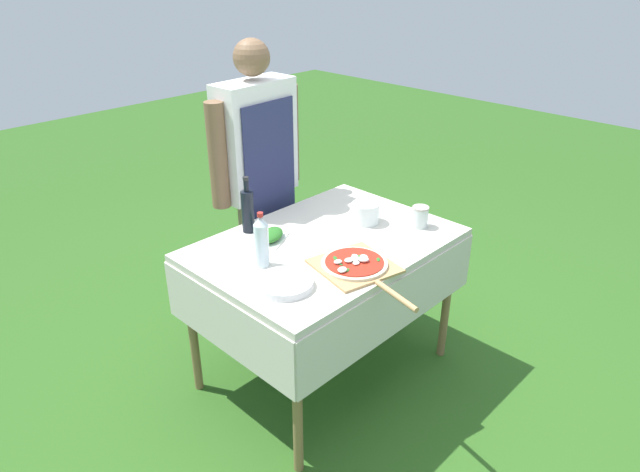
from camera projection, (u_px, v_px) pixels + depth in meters
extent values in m
plane|color=#2D5B1E|center=(325.00, 369.00, 3.05)|extent=(12.00, 12.00, 0.00)
cube|color=beige|center=(325.00, 244.00, 2.71)|extent=(1.21, 0.86, 0.04)
cube|color=beige|center=(396.00, 308.00, 2.51)|extent=(1.21, 0.01, 0.28)
cube|color=beige|center=(267.00, 244.00, 3.05)|extent=(1.21, 0.01, 0.28)
cube|color=beige|center=(225.00, 326.00, 2.39)|extent=(0.01, 0.86, 0.28)
cube|color=beige|center=(401.00, 233.00, 3.17)|extent=(0.01, 0.86, 0.28)
cylinder|color=olive|center=(297.00, 403.00, 2.30)|extent=(0.04, 0.04, 0.74)
cylinder|color=olive|center=(447.00, 298.00, 3.00)|extent=(0.04, 0.04, 0.74)
cylinder|color=olive|center=(192.00, 328.00, 2.76)|extent=(0.04, 0.04, 0.74)
cylinder|color=olive|center=(343.00, 251.00, 3.46)|extent=(0.04, 0.04, 0.74)
cylinder|color=#70604C|center=(272.00, 253.00, 3.37)|extent=(0.12, 0.12, 0.81)
cylinder|color=#70604C|center=(252.00, 263.00, 3.26)|extent=(0.12, 0.12, 0.81)
cube|color=silver|center=(256.00, 139.00, 3.00)|extent=(0.45, 0.21, 0.61)
cube|color=navy|center=(271.00, 184.00, 3.04)|extent=(0.35, 0.02, 0.88)
cylinder|color=brown|center=(290.00, 134.00, 3.18)|extent=(0.09, 0.09, 0.54)
cylinder|color=brown|center=(218.00, 156.00, 2.84)|extent=(0.09, 0.09, 0.54)
sphere|color=brown|center=(251.00, 57.00, 2.81)|extent=(0.19, 0.19, 0.19)
cube|color=tan|center=(354.00, 266.00, 2.48)|extent=(0.38, 0.38, 0.01)
cylinder|color=tan|center=(396.00, 296.00, 2.26)|extent=(0.08, 0.25, 0.02)
cylinder|color=beige|center=(354.00, 263.00, 2.47)|extent=(0.29, 0.29, 0.01)
cylinder|color=#B22819|center=(354.00, 262.00, 2.47)|extent=(0.26, 0.26, 0.00)
ellipsoid|color=white|center=(349.00, 260.00, 2.46)|extent=(0.05, 0.04, 0.02)
ellipsoid|color=white|center=(355.00, 256.00, 2.50)|extent=(0.04, 0.04, 0.01)
ellipsoid|color=white|center=(338.00, 262.00, 2.45)|extent=(0.04, 0.04, 0.02)
ellipsoid|color=white|center=(356.00, 263.00, 2.44)|extent=(0.04, 0.03, 0.01)
ellipsoid|color=white|center=(355.00, 259.00, 2.47)|extent=(0.06, 0.06, 0.02)
ellipsoid|color=white|center=(364.00, 257.00, 2.48)|extent=(0.04, 0.04, 0.02)
ellipsoid|color=white|center=(364.00, 259.00, 2.46)|extent=(0.06, 0.06, 0.02)
ellipsoid|color=white|center=(342.00, 270.00, 2.39)|extent=(0.06, 0.05, 0.02)
ellipsoid|color=#286B23|center=(335.00, 258.00, 2.49)|extent=(0.04, 0.04, 0.00)
ellipsoid|color=#286B23|center=(347.00, 270.00, 2.39)|extent=(0.04, 0.03, 0.00)
ellipsoid|color=#286B23|center=(359.00, 256.00, 2.50)|extent=(0.03, 0.02, 0.00)
ellipsoid|color=#286B23|center=(378.00, 259.00, 2.48)|extent=(0.04, 0.03, 0.00)
ellipsoid|color=#286B23|center=(340.00, 264.00, 2.44)|extent=(0.01, 0.03, 0.00)
ellipsoid|color=#286B23|center=(339.00, 262.00, 2.46)|extent=(0.04, 0.03, 0.00)
cylinder|color=black|center=(248.00, 212.00, 2.75)|extent=(0.06, 0.06, 0.21)
cylinder|color=black|center=(246.00, 186.00, 2.69)|extent=(0.02, 0.02, 0.06)
cylinder|color=#232326|center=(246.00, 178.00, 2.67)|extent=(0.03, 0.03, 0.02)
cylinder|color=silver|center=(262.00, 245.00, 2.45)|extent=(0.06, 0.06, 0.20)
cone|color=silver|center=(260.00, 221.00, 2.40)|extent=(0.06, 0.06, 0.04)
cylinder|color=#B22823|center=(260.00, 215.00, 2.39)|extent=(0.03, 0.03, 0.02)
cube|color=silver|center=(272.00, 240.00, 2.71)|extent=(0.22, 0.19, 0.01)
ellipsoid|color=#286B23|center=(272.00, 235.00, 2.70)|extent=(0.18, 0.16, 0.05)
cylinder|color=silver|center=(366.00, 213.00, 2.86)|extent=(0.14, 0.14, 0.10)
cylinder|color=white|center=(284.00, 286.00, 2.33)|extent=(0.24, 0.24, 0.00)
cylinder|color=white|center=(284.00, 285.00, 2.33)|extent=(0.24, 0.24, 0.00)
cylinder|color=white|center=(284.00, 284.00, 2.33)|extent=(0.24, 0.24, 0.00)
cylinder|color=white|center=(284.00, 283.00, 2.33)|extent=(0.24, 0.24, 0.00)
cylinder|color=white|center=(284.00, 282.00, 2.33)|extent=(0.24, 0.24, 0.00)
cylinder|color=white|center=(284.00, 281.00, 2.32)|extent=(0.24, 0.24, 0.00)
cylinder|color=silver|center=(420.00, 218.00, 2.82)|extent=(0.08, 0.08, 0.10)
cylinder|color=#B22819|center=(420.00, 220.00, 2.83)|extent=(0.07, 0.07, 0.07)
cylinder|color=#B7B2A3|center=(421.00, 208.00, 2.80)|extent=(0.08, 0.08, 0.01)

